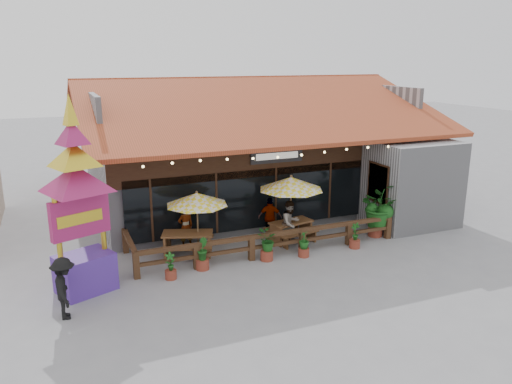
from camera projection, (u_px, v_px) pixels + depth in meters
name	position (u px, v px, depth m)	size (l,w,h in m)	color
ground	(307.00, 245.00, 19.00)	(100.00, 100.00, 0.00)	gray
restaurant_building	(249.00, 157.00, 24.42)	(15.50, 14.73, 6.09)	#9F9FA4
patio_railing	(255.00, 241.00, 17.77)	(10.00, 2.60, 0.92)	#49311A
umbrella_left	(197.00, 199.00, 17.61)	(2.63, 2.63, 2.39)	brown
umbrella_right	(291.00, 184.00, 18.83)	(2.51, 2.51, 2.66)	brown
picnic_table_left	(188.00, 240.00, 17.91)	(2.21, 2.06, 0.86)	brown
picnic_table_right	(291.00, 228.00, 19.35)	(1.91, 1.73, 0.80)	brown
thai_sign_tower	(77.00, 184.00, 14.44)	(3.08, 3.08, 6.41)	#4B2892
tropical_plant	(377.00, 207.00, 19.71)	(1.81, 1.92, 2.12)	maroon
diner_a	(186.00, 227.00, 18.60)	(0.60, 0.39, 1.63)	#352010
diner_b	(290.00, 223.00, 18.85)	(0.85, 0.66, 1.74)	#352010
diner_c	(270.00, 217.00, 19.81)	(0.93, 0.39, 1.58)	#352010
pedestrian	(64.00, 288.00, 13.50)	(1.13, 0.65, 1.75)	black
planter_a	(171.00, 268.00, 16.03)	(0.37, 0.37, 0.91)	maroon
planter_b	(202.00, 255.00, 16.73)	(0.45, 0.45, 1.10)	maroon
planter_c	(267.00, 244.00, 17.46)	(0.84, 0.79, 1.10)	maroon
planter_d	(304.00, 244.00, 17.82)	(0.51, 0.51, 0.97)	maroon
planter_e	(355.00, 237.00, 18.66)	(0.40, 0.40, 0.99)	maroon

